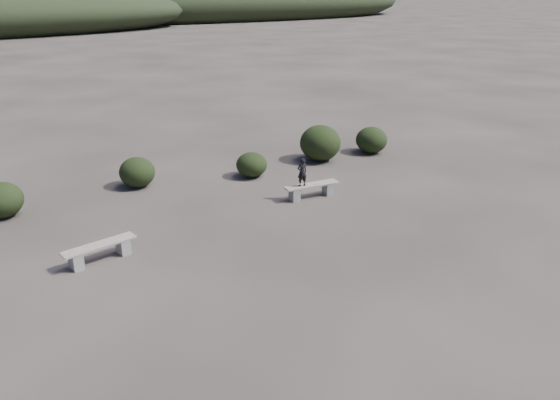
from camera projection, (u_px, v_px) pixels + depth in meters
ground at (362, 292)px, 12.45m from camera, size 1200.00×1200.00×0.00m
bench_left at (100, 251)px, 13.77m from camera, size 1.93×0.76×0.47m
bench_right at (312, 189)px, 17.93m from camera, size 1.90×0.54×0.47m
seated_person at (302, 172)px, 17.54m from camera, size 0.35×0.25×0.93m
shrub_b at (137, 172)px, 18.84m from camera, size 1.22×1.22×1.05m
shrub_c at (252, 165)px, 19.86m from camera, size 1.13×1.13×0.91m
shrub_d at (320, 143)px, 21.65m from camera, size 1.63×1.63×1.42m
shrub_e at (371, 140)px, 22.71m from camera, size 1.31×1.31×1.09m
shrub_f at (1, 200)px, 16.35m from camera, size 1.27×1.27×1.08m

